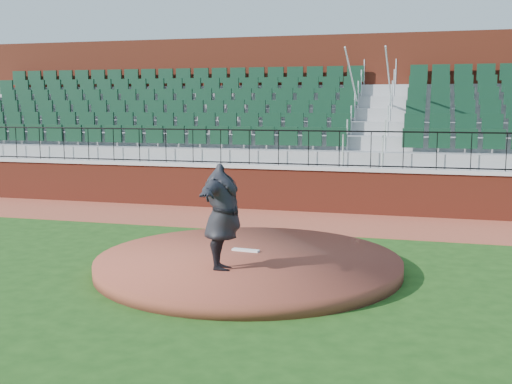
% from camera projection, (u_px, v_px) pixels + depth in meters
% --- Properties ---
extents(ground, '(90.00, 90.00, 0.00)m').
position_uv_depth(ground, '(234.00, 274.00, 11.41)').
color(ground, '#1A4012').
rests_on(ground, ground).
extents(warning_track, '(34.00, 3.20, 0.01)m').
position_uv_depth(warning_track, '(296.00, 221.00, 16.55)').
color(warning_track, brown).
rests_on(warning_track, ground).
extents(field_wall, '(34.00, 0.35, 1.20)m').
position_uv_depth(field_wall, '(308.00, 190.00, 18.00)').
color(field_wall, maroon).
rests_on(field_wall, ground).
extents(wall_cap, '(34.00, 0.45, 0.10)m').
position_uv_depth(wall_cap, '(308.00, 168.00, 17.91)').
color(wall_cap, '#B7B7B7').
rests_on(wall_cap, field_wall).
extents(wall_railing, '(34.00, 0.05, 1.00)m').
position_uv_depth(wall_railing, '(308.00, 148.00, 17.83)').
color(wall_railing, black).
rests_on(wall_railing, wall_cap).
extents(seating_stands, '(34.00, 5.10, 4.60)m').
position_uv_depth(seating_stands, '(325.00, 127.00, 20.36)').
color(seating_stands, gray).
rests_on(seating_stands, ground).
extents(concourse_wall, '(34.00, 0.50, 5.50)m').
position_uv_depth(concourse_wall, '(338.00, 112.00, 22.97)').
color(concourse_wall, maroon).
rests_on(concourse_wall, ground).
extents(pitchers_mound, '(5.62, 5.62, 0.25)m').
position_uv_depth(pitchers_mound, '(248.00, 263.00, 11.69)').
color(pitchers_mound, brown).
rests_on(pitchers_mound, ground).
extents(pitching_rubber, '(0.54, 0.18, 0.04)m').
position_uv_depth(pitching_rubber, '(246.00, 250.00, 12.11)').
color(pitching_rubber, white).
rests_on(pitching_rubber, pitchers_mound).
extents(pitcher, '(0.94, 2.31, 1.82)m').
position_uv_depth(pitcher, '(222.00, 217.00, 10.66)').
color(pitcher, black).
rests_on(pitcher, pitchers_mound).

